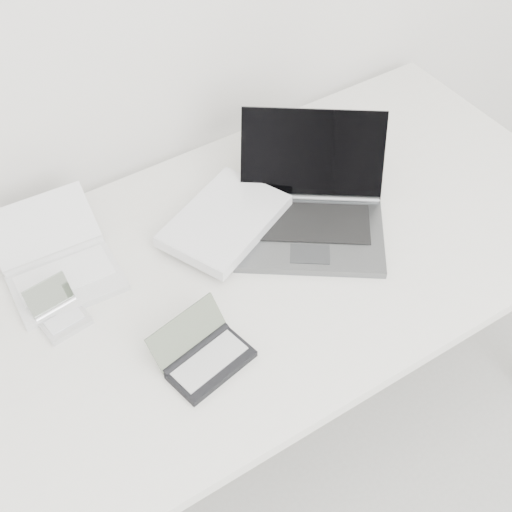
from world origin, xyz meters
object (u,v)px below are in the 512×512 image
laptop_large (273,215)px  desk (258,271)px  netbook_open_white (60,266)px  palmtop_charcoal (204,356)px

laptop_large → desk: bearing=-107.4°
desk → laptop_large: 0.13m
desk → netbook_open_white: bearing=153.2°
laptop_large → palmtop_charcoal: 0.40m
palmtop_charcoal → laptop_large: bearing=25.2°
desk → palmtop_charcoal: size_ratio=8.47×
palmtop_charcoal → netbook_open_white: bearing=100.6°
laptop_large → palmtop_charcoal: bearing=-107.7°
netbook_open_white → laptop_large: bearing=-12.3°
netbook_open_white → palmtop_charcoal: 0.40m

